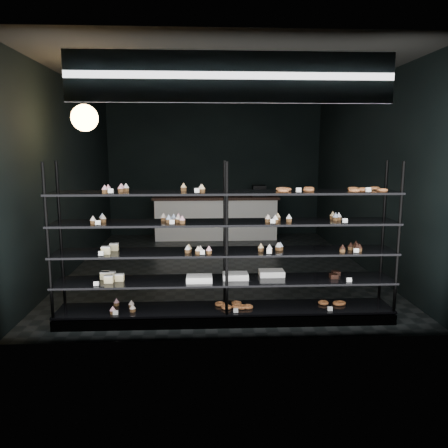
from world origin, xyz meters
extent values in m
cube|color=black|center=(0.00, 0.00, 0.01)|extent=(5.00, 6.00, 0.01)
cube|color=black|center=(0.00, 0.00, 3.20)|extent=(5.00, 6.00, 0.01)
cube|color=black|center=(0.00, 3.00, 1.60)|extent=(5.00, 0.01, 3.20)
cube|color=black|center=(0.00, -3.00, 1.60)|extent=(5.00, 0.01, 3.20)
cube|color=black|center=(-2.50, 0.00, 1.60)|extent=(0.01, 6.00, 3.20)
cube|color=black|center=(2.50, 0.00, 1.60)|extent=(0.01, 6.00, 3.20)
cube|color=black|center=(-0.03, -2.45, 0.06)|extent=(4.00, 0.50, 0.12)
cylinder|color=black|center=(-2.00, -2.67, 0.99)|extent=(0.04, 0.04, 1.85)
cylinder|color=black|center=(-2.00, -2.23, 0.99)|extent=(0.04, 0.04, 1.85)
cylinder|color=black|center=(-0.03, -2.67, 0.99)|extent=(0.04, 0.04, 1.85)
cylinder|color=black|center=(-0.03, -2.23, 0.99)|extent=(0.04, 0.04, 1.85)
cylinder|color=black|center=(1.94, -2.67, 0.99)|extent=(0.04, 0.04, 1.85)
cylinder|color=black|center=(1.94, -2.23, 0.99)|extent=(0.04, 0.04, 1.85)
cube|color=black|center=(-0.03, -2.45, 0.15)|extent=(4.00, 0.50, 0.03)
cube|color=black|center=(-0.03, -2.45, 0.50)|extent=(4.00, 0.50, 0.02)
cube|color=black|center=(-0.03, -2.45, 0.85)|extent=(4.00, 0.50, 0.02)
cube|color=black|center=(-0.03, -2.45, 1.20)|extent=(4.00, 0.50, 0.02)
cube|color=black|center=(-0.03, -2.45, 1.55)|extent=(4.00, 0.50, 0.02)
cube|color=white|center=(-1.29, -2.63, 1.59)|extent=(0.06, 0.04, 0.06)
cube|color=white|center=(-0.38, -2.63, 1.59)|extent=(0.06, 0.04, 0.06)
cube|color=white|center=(0.80, -2.63, 1.59)|extent=(0.05, 0.04, 0.06)
cube|color=white|center=(1.61, -2.63, 1.59)|extent=(0.06, 0.04, 0.06)
cube|color=white|center=(-1.46, -2.63, 1.24)|extent=(0.06, 0.04, 0.06)
cube|color=white|center=(-0.67, -2.63, 1.24)|extent=(0.05, 0.04, 0.06)
cube|color=white|center=(0.53, -2.63, 1.24)|extent=(0.05, 0.04, 0.06)
cube|color=white|center=(1.29, -2.63, 1.24)|extent=(0.06, 0.04, 0.06)
cube|color=white|center=(-1.44, -2.63, 0.89)|extent=(0.06, 0.04, 0.06)
cube|color=white|center=(-0.33, -2.63, 0.89)|extent=(0.06, 0.04, 0.06)
cube|color=white|center=(0.48, -2.63, 0.89)|extent=(0.06, 0.04, 0.06)
cube|color=white|center=(1.46, -2.63, 0.89)|extent=(0.06, 0.04, 0.06)
cube|color=white|center=(-1.48, -2.63, 0.54)|extent=(0.06, 0.04, 0.06)
cube|color=white|center=(1.41, -2.63, 0.54)|extent=(0.06, 0.04, 0.06)
cube|color=white|center=(-1.29, -2.63, 0.19)|extent=(0.06, 0.04, 0.06)
cube|color=white|center=(0.04, -2.63, 0.19)|extent=(0.05, 0.04, 0.06)
cube|color=white|center=(1.20, -2.63, 0.19)|extent=(0.06, 0.04, 0.06)
cube|color=#0B0E3B|center=(0.00, -2.92, 2.75)|extent=(3.20, 0.04, 0.45)
cube|color=white|center=(0.00, -2.94, 2.75)|extent=(3.30, 0.02, 0.50)
cylinder|color=black|center=(-1.84, -1.48, 2.90)|extent=(0.01, 0.01, 0.56)
sphere|color=#FFB059|center=(-1.84, -1.48, 2.45)|extent=(0.35, 0.35, 0.35)
cube|color=white|center=(0.01, 2.50, 0.46)|extent=(2.75, 0.60, 0.92)
cube|color=black|center=(0.01, 2.50, 0.95)|extent=(2.86, 0.65, 0.06)
cube|color=black|center=(1.00, 2.50, 1.10)|extent=(0.30, 0.30, 0.25)
camera|label=1|loc=(-0.30, -7.45, 2.04)|focal=35.00mm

